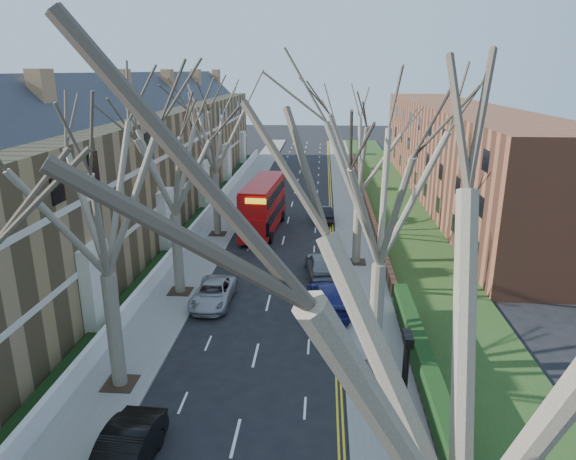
# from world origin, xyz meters

# --- Properties ---
(pavement_left) EXTENTS (3.00, 102.00, 0.12)m
(pavement_left) POSITION_xyz_m (-6.00, 39.00, 0.06)
(pavement_left) COLOR slate
(pavement_left) RESTS_ON ground
(pavement_right) EXTENTS (3.00, 102.00, 0.12)m
(pavement_right) POSITION_xyz_m (6.00, 39.00, 0.06)
(pavement_right) COLOR slate
(pavement_right) RESTS_ON ground
(terrace_left) EXTENTS (9.70, 78.00, 13.60)m
(terrace_left) POSITION_xyz_m (-13.65, 31.00, 5.53)
(terrace_left) COLOR olive
(terrace_left) RESTS_ON ground
(flats_right) EXTENTS (13.97, 54.00, 10.00)m
(flats_right) POSITION_xyz_m (17.46, 43.00, 4.98)
(flats_right) COLOR brown
(flats_right) RESTS_ON ground
(wall_hedge_right) EXTENTS (0.70, 24.00, 1.80)m
(wall_hedge_right) POSITION_xyz_m (7.70, 2.00, 1.12)
(wall_hedge_right) COLOR brown
(wall_hedge_right) RESTS_ON ground
(front_wall_left) EXTENTS (0.30, 78.00, 1.00)m
(front_wall_left) POSITION_xyz_m (-7.65, 31.00, 0.62)
(front_wall_left) COLOR white
(front_wall_left) RESTS_ON ground
(grass_verge_right) EXTENTS (6.00, 102.00, 0.06)m
(grass_verge_right) POSITION_xyz_m (10.50, 39.00, 0.15)
(grass_verge_right) COLOR #1E3D16
(grass_verge_right) RESTS_ON ground
(tree_left_mid) EXTENTS (10.50, 10.50, 14.71)m
(tree_left_mid) POSITION_xyz_m (-5.70, 6.00, 9.56)
(tree_left_mid) COLOR brown
(tree_left_mid) RESTS_ON ground
(tree_left_far) EXTENTS (10.15, 10.15, 14.22)m
(tree_left_far) POSITION_xyz_m (-5.70, 16.00, 9.24)
(tree_left_far) COLOR brown
(tree_left_far) RESTS_ON ground
(tree_left_dist) EXTENTS (10.50, 10.50, 14.71)m
(tree_left_dist) POSITION_xyz_m (-5.70, 28.00, 9.56)
(tree_left_dist) COLOR brown
(tree_left_dist) RESTS_ON ground
(tree_right_near) EXTENTS (10.85, 10.85, 15.20)m
(tree_right_near) POSITION_xyz_m (5.70, -6.00, 9.86)
(tree_right_near) COLOR brown
(tree_right_near) RESTS_ON ground
(tree_right_mid) EXTENTS (10.50, 10.50, 14.71)m
(tree_right_mid) POSITION_xyz_m (5.70, 8.00, 9.56)
(tree_right_mid) COLOR brown
(tree_right_mid) RESTS_ON ground
(tree_right_far) EXTENTS (10.15, 10.15, 14.22)m
(tree_right_far) POSITION_xyz_m (5.70, 22.00, 9.24)
(tree_right_far) COLOR brown
(tree_right_far) RESTS_ON ground
(double_decker_bus) EXTENTS (3.19, 10.40, 4.32)m
(double_decker_bus) POSITION_xyz_m (-1.93, 29.62, 2.12)
(double_decker_bus) COLOR #A80C0C
(double_decker_bus) RESTS_ON ground
(car_left_mid) EXTENTS (1.84, 4.80, 1.56)m
(car_left_mid) POSITION_xyz_m (-3.54, 0.86, 0.78)
(car_left_mid) COLOR black
(car_left_mid) RESTS_ON ground
(car_left_far) EXTENTS (2.29, 4.85, 1.34)m
(car_left_far) POSITION_xyz_m (-3.29, 14.71, 0.67)
(car_left_far) COLOR #9C9AA0
(car_left_far) RESTS_ON ground
(car_right_near) EXTENTS (2.77, 5.60, 1.57)m
(car_right_near) POSITION_xyz_m (3.63, 14.30, 0.78)
(car_right_near) COLOR navy
(car_right_near) RESTS_ON ground
(car_right_mid) EXTENTS (2.49, 4.87, 1.59)m
(car_right_mid) POSITION_xyz_m (3.14, 19.67, 0.79)
(car_right_mid) COLOR gray
(car_right_mid) RESTS_ON ground
(car_right_far) EXTENTS (1.96, 4.48, 1.43)m
(car_right_far) POSITION_xyz_m (3.25, 33.04, 0.72)
(car_right_far) COLOR black
(car_right_far) RESTS_ON ground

